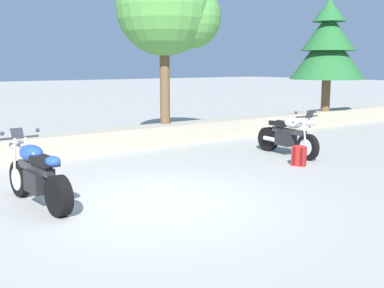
{
  "coord_description": "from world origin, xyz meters",
  "views": [
    {
      "loc": [
        -3.96,
        -6.34,
        2.23
      ],
      "look_at": [
        1.68,
        1.2,
        0.65
      ],
      "focal_mm": 44.32,
      "sensor_mm": 36.0,
      "label": 1
    }
  ],
  "objects_px": {
    "motorcycle_white_centre": "(288,136)",
    "pine_tree_mid_right": "(328,46)",
    "leafy_tree_mid_left": "(170,10)",
    "rider_backpack": "(299,155)",
    "motorcycle_blue_near_left": "(37,176)"
  },
  "relations": [
    {
      "from": "motorcycle_white_centre",
      "to": "leafy_tree_mid_left",
      "type": "distance_m",
      "value": 4.85
    },
    {
      "from": "motorcycle_blue_near_left",
      "to": "pine_tree_mid_right",
      "type": "distance_m",
      "value": 12.67
    },
    {
      "from": "pine_tree_mid_right",
      "to": "leafy_tree_mid_left",
      "type": "bearing_deg",
      "value": 177.6
    },
    {
      "from": "motorcycle_white_centre",
      "to": "pine_tree_mid_right",
      "type": "relative_size",
      "value": 0.51
    },
    {
      "from": "motorcycle_white_centre",
      "to": "pine_tree_mid_right",
      "type": "distance_m",
      "value": 6.75
    },
    {
      "from": "pine_tree_mid_right",
      "to": "motorcycle_white_centre",
      "type": "bearing_deg",
      "value": -150.4
    },
    {
      "from": "motorcycle_blue_near_left",
      "to": "leafy_tree_mid_left",
      "type": "bearing_deg",
      "value": 36.68
    },
    {
      "from": "motorcycle_blue_near_left",
      "to": "leafy_tree_mid_left",
      "type": "xyz_separation_m",
      "value": [
        5.22,
        3.89,
        3.25
      ]
    },
    {
      "from": "rider_backpack",
      "to": "leafy_tree_mid_left",
      "type": "xyz_separation_m",
      "value": [
        -0.47,
        4.39,
        3.49
      ]
    },
    {
      "from": "rider_backpack",
      "to": "leafy_tree_mid_left",
      "type": "bearing_deg",
      "value": 96.07
    },
    {
      "from": "leafy_tree_mid_left",
      "to": "motorcycle_white_centre",
      "type": "bearing_deg",
      "value": -70.43
    },
    {
      "from": "motorcycle_white_centre",
      "to": "leafy_tree_mid_left",
      "type": "relative_size",
      "value": 0.45
    },
    {
      "from": "motorcycle_white_centre",
      "to": "leafy_tree_mid_left",
      "type": "xyz_separation_m",
      "value": [
        -1.21,
        3.39,
        3.25
      ]
    },
    {
      "from": "rider_backpack",
      "to": "pine_tree_mid_right",
      "type": "xyz_separation_m",
      "value": [
        6.21,
        4.11,
        2.66
      ]
    },
    {
      "from": "leafy_tree_mid_left",
      "to": "pine_tree_mid_right",
      "type": "distance_m",
      "value": 6.74
    }
  ]
}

